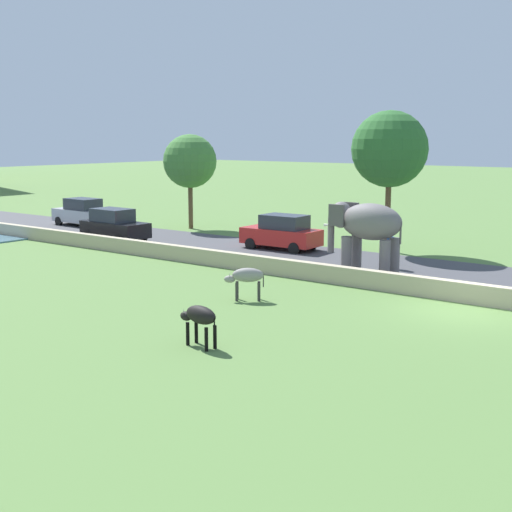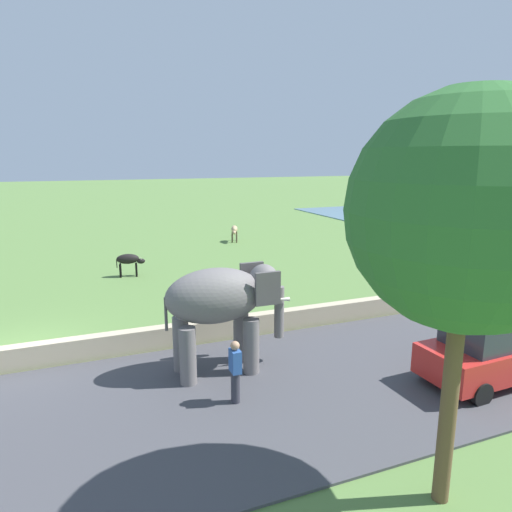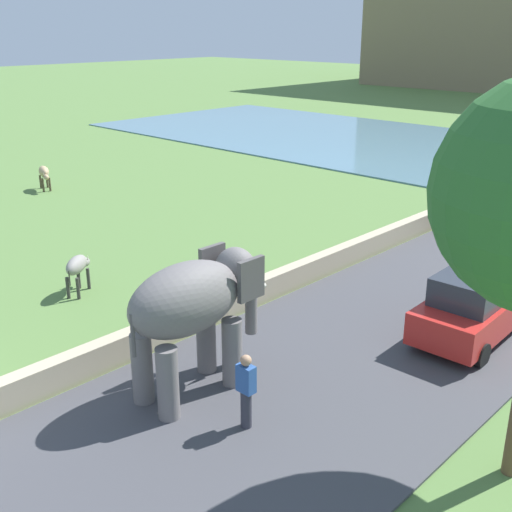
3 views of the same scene
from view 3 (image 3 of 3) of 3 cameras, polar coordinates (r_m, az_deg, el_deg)
barrier_wall at (r=24.28m, az=13.74°, el=2.47°), size 0.40×110.00×0.71m
lake at (r=45.73m, az=7.65°, el=10.55°), size 36.00×18.00×0.08m
elephant at (r=13.15m, az=-5.56°, el=-4.37°), size 1.42×3.47×2.99m
person_beside_elephant at (r=12.40m, az=-0.90°, el=-11.99°), size 0.36×0.22×1.63m
car_black at (r=25.67m, az=21.35°, el=3.86°), size 1.89×4.05×1.80m
car_red at (r=16.72m, az=19.05°, el=-4.21°), size 1.90×4.05×1.80m
cow_grey at (r=19.19m, az=-15.77°, el=-0.90°), size 1.08×1.32×1.15m
cow_tan at (r=32.05m, az=-18.52°, el=7.10°), size 1.42×0.79×1.15m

